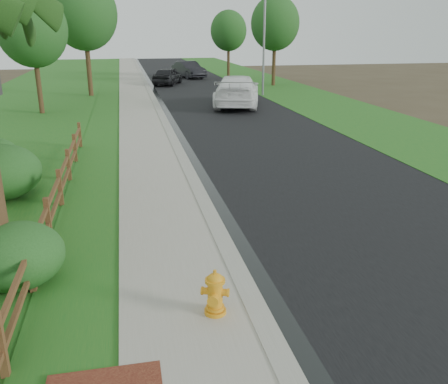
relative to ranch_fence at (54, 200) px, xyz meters
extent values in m
plane|color=#3E3422|center=(3.60, -6.40, -0.62)|extent=(120.00, 120.00, 0.00)
cube|color=black|center=(8.20, 28.60, -0.61)|extent=(8.00, 90.00, 0.02)
cube|color=gray|center=(4.00, 28.60, -0.56)|extent=(0.40, 90.00, 0.12)
cube|color=black|center=(4.35, 28.60, -0.60)|extent=(0.50, 90.00, 0.00)
cube|color=gray|center=(2.70, 28.60, -0.57)|extent=(2.20, 90.00, 0.10)
cube|color=#1A5D1C|center=(0.80, 28.60, -0.59)|extent=(1.60, 90.00, 0.06)
cube|color=#1A5D1C|center=(-4.40, 28.60, -0.60)|extent=(9.00, 90.00, 0.04)
cube|color=#1A5D1C|center=(15.10, 28.60, -0.60)|extent=(6.00, 90.00, 0.04)
cube|color=#4A2F18|center=(0.00, -6.00, -0.07)|extent=(0.12, 0.12, 1.10)
cube|color=#4A2F18|center=(0.00, -3.60, -0.07)|extent=(0.12, 0.12, 1.10)
cube|color=#4A2F18|center=(0.00, -1.20, -0.07)|extent=(0.12, 0.12, 1.10)
cube|color=#4A2F18|center=(0.00, 1.20, -0.07)|extent=(0.12, 0.12, 1.10)
cube|color=#4A2F18|center=(0.00, 3.60, -0.07)|extent=(0.12, 0.12, 1.10)
cube|color=#4A2F18|center=(0.00, 6.00, -0.07)|extent=(0.12, 0.12, 1.10)
cube|color=#4A2F18|center=(0.00, 8.40, -0.07)|extent=(0.12, 0.12, 1.10)
cube|color=#4A2F18|center=(0.00, -4.80, -0.17)|extent=(0.08, 2.35, 0.10)
cube|color=#4A2F18|center=(0.00, -4.80, 0.23)|extent=(0.08, 2.35, 0.10)
cube|color=#4A2F18|center=(0.00, -2.40, -0.17)|extent=(0.08, 2.35, 0.10)
cube|color=#4A2F18|center=(0.00, -2.40, 0.23)|extent=(0.08, 2.35, 0.10)
cube|color=#4A2F18|center=(0.00, 0.00, -0.17)|extent=(0.08, 2.35, 0.10)
cube|color=#4A2F18|center=(0.00, 0.00, 0.23)|extent=(0.08, 2.35, 0.10)
cube|color=#4A2F18|center=(0.00, 2.40, -0.17)|extent=(0.08, 2.35, 0.10)
cube|color=#4A2F18|center=(0.00, 2.40, 0.23)|extent=(0.08, 2.35, 0.10)
cube|color=#4A2F18|center=(0.00, 4.80, -0.17)|extent=(0.08, 2.35, 0.10)
cube|color=#4A2F18|center=(0.00, 4.80, 0.23)|extent=(0.08, 2.35, 0.10)
cube|color=#4A2F18|center=(0.00, 7.20, -0.17)|extent=(0.08, 2.35, 0.10)
cube|color=#4A2F18|center=(0.00, 7.20, 0.23)|extent=(0.08, 2.35, 0.10)
cylinder|color=orange|center=(3.25, -5.12, -0.48)|extent=(0.39, 0.39, 0.07)
cylinder|color=orange|center=(3.25, -5.12, -0.18)|extent=(0.26, 0.26, 0.59)
cylinder|color=orange|center=(3.25, -5.12, -0.40)|extent=(0.32, 0.32, 0.06)
cylinder|color=orange|center=(3.25, -5.12, 0.12)|extent=(0.35, 0.35, 0.06)
ellipsoid|color=orange|center=(3.25, -5.12, 0.14)|extent=(0.28, 0.28, 0.21)
cylinder|color=orange|center=(3.25, -5.12, 0.28)|extent=(0.06, 0.06, 0.08)
cylinder|color=orange|center=(3.19, -5.28, -0.14)|extent=(0.21, 0.19, 0.17)
cylinder|color=orange|center=(3.07, -5.05, -0.10)|extent=(0.19, 0.18, 0.14)
cylinder|color=orange|center=(3.43, -5.19, -0.10)|extent=(0.19, 0.18, 0.14)
imported|color=white|center=(9.15, 18.27, 0.39)|extent=(4.52, 7.33, 1.98)
imported|color=black|center=(5.92, 31.94, 0.18)|extent=(3.34, 4.91, 1.55)
imported|color=black|center=(8.68, 37.96, 0.23)|extent=(3.19, 5.35, 1.66)
cylinder|color=gray|center=(12.30, 23.01, 3.38)|extent=(0.16, 0.16, 8.00)
ellipsoid|color=#1E4A1A|center=(-0.30, -3.22, 0.02)|extent=(2.27, 2.27, 1.27)
cylinder|color=#3B2B18|center=(-2.93, 17.89, 1.50)|extent=(0.29, 0.29, 4.24)
ellipsoid|color=#1E4A1A|center=(-2.93, 17.89, 4.23)|extent=(3.97, 3.97, 4.36)
cylinder|color=#3B2B18|center=(-0.49, 25.53, 1.95)|extent=(0.35, 0.35, 5.14)
ellipsoid|color=#1E4A1A|center=(-0.49, 25.53, 5.26)|extent=(4.75, 4.75, 5.22)
cylinder|color=#3B2B18|center=(15.12, 29.35, 1.70)|extent=(0.32, 0.32, 4.63)
ellipsoid|color=#1E4A1A|center=(15.12, 29.35, 4.68)|extent=(4.19, 4.19, 4.61)
cylinder|color=#3B2B18|center=(12.60, 36.63, 1.43)|extent=(0.28, 0.28, 4.09)
ellipsoid|color=#1E4A1A|center=(12.60, 36.63, 4.05)|extent=(3.61, 3.61, 3.97)
camera|label=1|loc=(1.94, -12.14, 4.17)|focal=38.00mm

